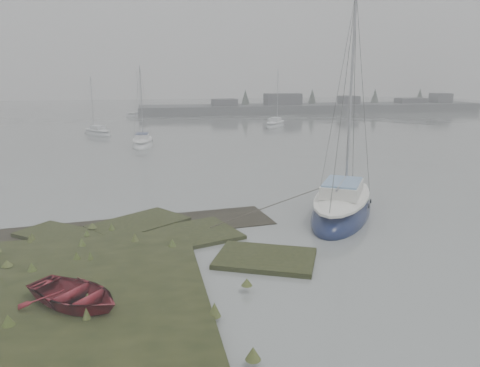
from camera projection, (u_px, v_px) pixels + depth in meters
name	position (u px, v px, depth m)	size (l,w,h in m)	color
ground	(180.00, 142.00, 45.89)	(160.00, 160.00, 0.00)	slate
far_shoreline	(319.00, 107.00, 81.49)	(60.00, 8.00, 4.15)	#4C4F51
sailboat_main	(342.00, 208.00, 22.40)	(6.38, 8.02, 11.09)	#0F183E
sailboat_white	(143.00, 143.00, 43.59)	(2.35, 5.73, 7.89)	silver
sailboat_far_a	(97.00, 133.00, 51.30)	(4.07, 4.88, 6.83)	#B1B7BC
sailboat_far_b	(275.00, 125.00, 59.12)	(4.46, 5.54, 7.68)	#ABB0B4
sailboat_far_c	(143.00, 115.00, 72.70)	(5.33, 1.76, 7.52)	#A2A6AC
dinghy	(74.00, 294.00, 13.20)	(2.21, 3.10, 0.64)	maroon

